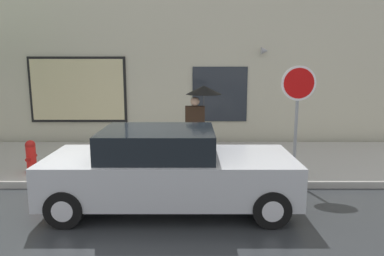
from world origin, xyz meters
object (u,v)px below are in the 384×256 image
at_px(parked_car, 168,170).
at_px(fire_hydrant, 31,157).
at_px(stop_sign, 298,99).
at_px(pedestrian_with_umbrella, 200,103).

xyz_separation_m(parked_car, fire_hydrant, (-3.33, 1.69, -0.20)).
bearing_deg(stop_sign, pedestrian_with_umbrella, 148.42).
relative_size(fire_hydrant, stop_sign, 0.31).
bearing_deg(stop_sign, parked_car, -153.48).
relative_size(parked_car, fire_hydrant, 5.76).
bearing_deg(stop_sign, fire_hydrant, 177.05).
bearing_deg(parked_car, fire_hydrant, 153.12).
distance_m(parked_car, fire_hydrant, 3.74).
height_order(fire_hydrant, stop_sign, stop_sign).
bearing_deg(parked_car, pedestrian_with_umbrella, 76.10).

